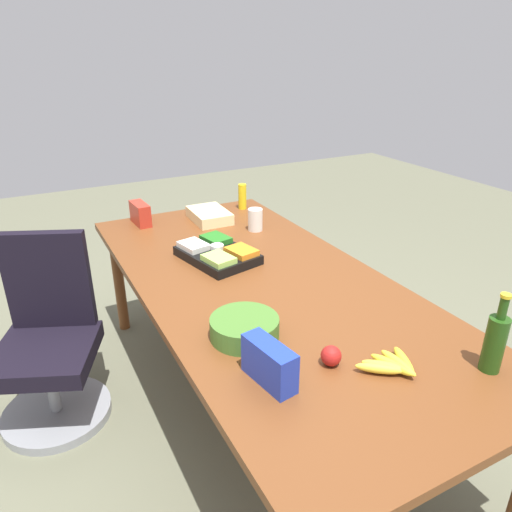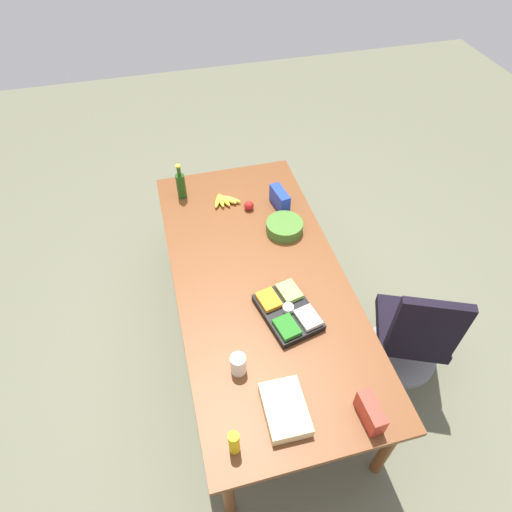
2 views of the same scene
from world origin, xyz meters
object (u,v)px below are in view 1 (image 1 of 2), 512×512
at_px(chip_bag_red, 140,214).
at_px(salad_bowl, 244,328).
at_px(veggie_tray, 217,253).
at_px(sheet_cake, 209,215).
at_px(apple_red, 331,356).
at_px(chip_bag_blue, 269,363).
at_px(conference_table, 264,293).
at_px(wine_bottle, 495,342).
at_px(mayo_jar, 255,220).
at_px(office_chair, 50,353).
at_px(mustard_bottle, 242,197).
at_px(banana_bunch, 392,365).

distance_m(chip_bag_red, salad_bowl, 1.48).
bearing_deg(veggie_tray, sheet_cake, -18.69).
distance_m(apple_red, chip_bag_blue, 0.25).
relative_size(salad_bowl, chip_bag_blue, 1.25).
xyz_separation_m(conference_table, chip_bag_blue, (-0.67, 0.34, 0.14)).
relative_size(chip_bag_red, wine_bottle, 0.65).
bearing_deg(conference_table, chip_bag_red, 15.71).
bearing_deg(mayo_jar, office_chair, 96.97).
distance_m(chip_bag_red, sheet_cake, 0.44).
height_order(conference_table, wine_bottle, wine_bottle).
bearing_deg(apple_red, veggie_tray, -0.33).
bearing_deg(mustard_bottle, wine_bottle, 179.27).
xyz_separation_m(conference_table, chip_bag_red, (1.10, 0.31, 0.13)).
bearing_deg(veggie_tray, chip_bag_red, 16.15).
bearing_deg(chip_bag_blue, mayo_jar, -25.76).
height_order(office_chair, wine_bottle, wine_bottle).
relative_size(office_chair, chip_bag_red, 4.90).
distance_m(apple_red, veggie_tray, 1.04).
bearing_deg(apple_red, office_chair, 37.06).
bearing_deg(conference_table, mustard_bottle, -20.98).
bearing_deg(wine_bottle, salad_bowl, 49.07).
distance_m(office_chair, banana_bunch, 1.75).
xyz_separation_m(mayo_jar, chip_bag_blue, (-1.32, 0.64, 0.01)).
distance_m(apple_red, mustard_bottle, 1.84).
bearing_deg(chip_bag_blue, chip_bag_red, -1.13).
relative_size(apple_red, wine_bottle, 0.25).
distance_m(office_chair, sheet_cake, 1.28).
bearing_deg(mayo_jar, sheet_cake, 31.47).
xyz_separation_m(mayo_jar, salad_bowl, (-1.04, 0.59, -0.03)).
height_order(mayo_jar, sheet_cake, mayo_jar).
height_order(mayo_jar, salad_bowl, mayo_jar).
xyz_separation_m(veggie_tray, wine_bottle, (-1.33, -0.48, 0.08)).
distance_m(veggie_tray, mustard_bottle, 0.88).
xyz_separation_m(conference_table, salad_bowl, (-0.38, 0.30, 0.10)).
xyz_separation_m(conference_table, wine_bottle, (-0.98, -0.39, 0.18)).
xyz_separation_m(mayo_jar, mustard_bottle, (0.42, -0.12, 0.02)).
distance_m(mustard_bottle, chip_bag_blue, 1.90).
bearing_deg(veggie_tray, chip_bag_blue, 166.24).
xyz_separation_m(conference_table, banana_bunch, (-0.82, -0.07, 0.09)).
height_order(apple_red, chip_bag_blue, chip_bag_blue).
relative_size(salad_bowl, banana_bunch, 1.18).
bearing_deg(mayo_jar, chip_bag_red, 53.69).
xyz_separation_m(salad_bowl, chip_bag_blue, (-0.28, 0.05, 0.03)).
relative_size(conference_table, chip_bag_blue, 11.38).
xyz_separation_m(apple_red, mustard_bottle, (1.77, -0.51, 0.05)).
bearing_deg(sheet_cake, chip_bag_blue, 164.38).
bearing_deg(banana_bunch, chip_bag_blue, 69.97).
relative_size(mayo_jar, chip_bag_blue, 0.63).
height_order(apple_red, chip_bag_red, chip_bag_red).
bearing_deg(veggie_tray, banana_bunch, -171.98).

